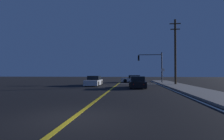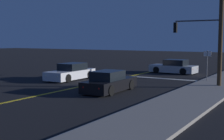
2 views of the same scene
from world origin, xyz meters
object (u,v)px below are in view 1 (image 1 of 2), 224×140
Objects in this scene: car_lead_oncoming_silver at (133,79)px; street_sign_corner at (163,74)px; car_following_oncoming_white at (94,81)px; traffic_signal_near_right at (153,62)px; car_distant_tail_black at (137,83)px; utility_pole_right at (175,51)px.

street_sign_corner reaches higher than car_lead_oncoming_silver.
car_following_oncoming_white is 0.90× the size of traffic_signal_near_right.
traffic_signal_near_right is (3.27, -2.22, 2.97)m from car_lead_oncoming_silver.
street_sign_corner is (1.25, -2.80, -1.90)m from traffic_signal_near_right.
car_distant_tail_black is 11.07m from traffic_signal_near_right.
utility_pole_right is 3.82× the size of street_sign_corner.
car_lead_oncoming_silver is at bearing 129.59° from utility_pole_right.
car_following_oncoming_white is 0.51× the size of utility_pole_right.
car_distant_tail_black is at bearing 74.16° from traffic_signal_near_right.
utility_pole_right reaches higher than street_sign_corner.
utility_pole_right is at bearing -137.81° from car_lead_oncoming_silver.
traffic_signal_near_right is 3.60m from street_sign_corner.
car_lead_oncoming_silver is 4.95m from traffic_signal_near_right.
car_lead_oncoming_silver and car_following_oncoming_white have the same top height.
car_distant_tail_black is (0.36, -12.48, -0.00)m from car_lead_oncoming_silver.
utility_pole_right reaches higher than car_following_oncoming_white.
utility_pole_right is (2.65, -4.94, 1.33)m from traffic_signal_near_right.
utility_pole_right is 4.12m from street_sign_corner.
traffic_signal_near_right is (2.91, 10.26, 2.97)m from car_distant_tail_black.
car_lead_oncoming_silver is 10.57m from car_following_oncoming_white.
car_following_oncoming_white is at bearing 147.17° from car_distant_tail_black.
traffic_signal_near_right is at bearing 71.84° from car_distant_tail_black.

